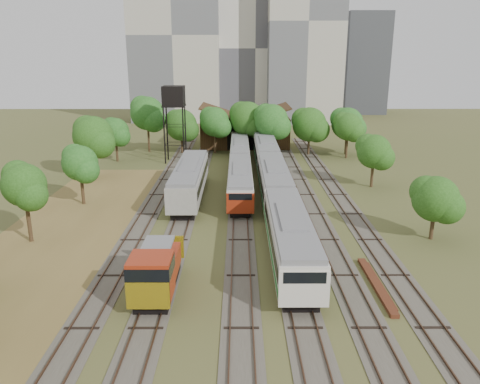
{
  "coord_description": "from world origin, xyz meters",
  "views": [
    {
      "loc": [
        -2.17,
        -29.73,
        16.49
      ],
      "look_at": [
        -2.03,
        17.84,
        2.5
      ],
      "focal_mm": 35.0,
      "sensor_mm": 36.0,
      "label": 1
    }
  ],
  "objects_px": {
    "railcar_green_set": "(274,182)",
    "shunter_locomotive": "(156,272)",
    "railcar_red_set": "(240,165)",
    "water_tower": "(174,98)"
  },
  "relations": [
    {
      "from": "railcar_red_set",
      "to": "railcar_green_set",
      "type": "height_order",
      "value": "railcar_green_set"
    },
    {
      "from": "water_tower",
      "to": "railcar_red_set",
      "type": "bearing_deg",
      "value": -46.54
    },
    {
      "from": "railcar_green_set",
      "to": "water_tower",
      "type": "bearing_deg",
      "value": 124.35
    },
    {
      "from": "railcar_red_set",
      "to": "shunter_locomotive",
      "type": "distance_m",
      "value": 33.37
    },
    {
      "from": "shunter_locomotive",
      "to": "water_tower",
      "type": "distance_m",
      "value": 44.59
    },
    {
      "from": "railcar_green_set",
      "to": "water_tower",
      "type": "distance_m",
      "value": 26.42
    },
    {
      "from": "railcar_red_set",
      "to": "railcar_green_set",
      "type": "distance_m",
      "value": 10.8
    },
    {
      "from": "railcar_red_set",
      "to": "railcar_green_set",
      "type": "relative_size",
      "value": 0.66
    },
    {
      "from": "railcar_green_set",
      "to": "shunter_locomotive",
      "type": "bearing_deg",
      "value": -113.68
    },
    {
      "from": "railcar_red_set",
      "to": "shunter_locomotive",
      "type": "height_order",
      "value": "shunter_locomotive"
    }
  ]
}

